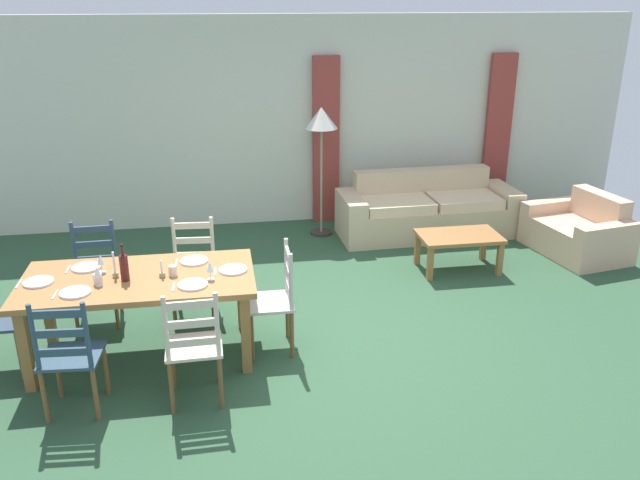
# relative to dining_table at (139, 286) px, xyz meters

# --- Properties ---
(ground_plane) EXTENTS (9.60, 9.60, 0.02)m
(ground_plane) POSITION_rel_dining_table_xyz_m (1.52, 0.14, -0.67)
(ground_plane) COLOR #2C4E33
(wall_far) EXTENTS (9.60, 0.16, 2.70)m
(wall_far) POSITION_rel_dining_table_xyz_m (1.52, 3.44, 0.69)
(wall_far) COLOR beige
(wall_far) RESTS_ON ground_plane
(curtain_panel_left) EXTENTS (0.35, 0.08, 2.20)m
(curtain_panel_left) POSITION_rel_dining_table_xyz_m (2.14, 3.30, 0.44)
(curtain_panel_left) COLOR #973A32
(curtain_panel_left) RESTS_ON ground_plane
(curtain_panel_right) EXTENTS (0.35, 0.08, 2.20)m
(curtain_panel_right) POSITION_rel_dining_table_xyz_m (4.54, 3.30, 0.44)
(curtain_panel_right) COLOR #973A32
(curtain_panel_right) RESTS_ON ground_plane
(dining_table) EXTENTS (1.90, 0.96, 0.75)m
(dining_table) POSITION_rel_dining_table_xyz_m (0.00, 0.00, 0.00)
(dining_table) COLOR #996737
(dining_table) RESTS_ON ground_plane
(dining_chair_near_left) EXTENTS (0.45, 0.43, 0.96)m
(dining_chair_near_left) POSITION_rel_dining_table_xyz_m (-0.44, -0.74, -0.19)
(dining_chair_near_left) COLOR #2B4355
(dining_chair_near_left) RESTS_ON ground_plane
(dining_chair_near_right) EXTENTS (0.43, 0.41, 0.96)m
(dining_chair_near_right) POSITION_rel_dining_table_xyz_m (0.45, -0.74, -0.19)
(dining_chair_near_right) COLOR beige
(dining_chair_near_right) RESTS_ON ground_plane
(dining_chair_far_left) EXTENTS (0.43, 0.41, 0.96)m
(dining_chair_far_left) POSITION_rel_dining_table_xyz_m (-0.49, 0.76, -0.19)
(dining_chair_far_left) COLOR #30465B
(dining_chair_far_left) RESTS_ON ground_plane
(dining_chair_far_right) EXTENTS (0.45, 0.43, 0.96)m
(dining_chair_far_right) POSITION_rel_dining_table_xyz_m (0.42, 0.72, -0.19)
(dining_chair_far_right) COLOR beige
(dining_chair_far_right) RESTS_ON ground_plane
(dining_chair_head_east) EXTENTS (0.40, 0.42, 0.96)m
(dining_chair_head_east) POSITION_rel_dining_table_xyz_m (1.13, -0.04, -0.19)
(dining_chair_head_east) COLOR beige
(dining_chair_head_east) RESTS_ON ground_plane
(dinner_plate_near_left) EXTENTS (0.24, 0.24, 0.02)m
(dinner_plate_near_left) POSITION_rel_dining_table_xyz_m (-0.45, -0.25, 0.10)
(dinner_plate_near_left) COLOR white
(dinner_plate_near_left) RESTS_ON dining_table
(fork_near_left) EXTENTS (0.03, 0.17, 0.01)m
(fork_near_left) POSITION_rel_dining_table_xyz_m (-0.60, -0.25, 0.09)
(fork_near_left) COLOR silver
(fork_near_left) RESTS_ON dining_table
(dinner_plate_near_right) EXTENTS (0.24, 0.24, 0.02)m
(dinner_plate_near_right) POSITION_rel_dining_table_xyz_m (0.45, -0.25, 0.10)
(dinner_plate_near_right) COLOR white
(dinner_plate_near_right) RESTS_ON dining_table
(fork_near_right) EXTENTS (0.02, 0.17, 0.01)m
(fork_near_right) POSITION_rel_dining_table_xyz_m (0.30, -0.25, 0.09)
(fork_near_right) COLOR silver
(fork_near_right) RESTS_ON dining_table
(dinner_plate_far_left) EXTENTS (0.24, 0.24, 0.02)m
(dinner_plate_far_left) POSITION_rel_dining_table_xyz_m (-0.45, 0.25, 0.10)
(dinner_plate_far_left) COLOR white
(dinner_plate_far_left) RESTS_ON dining_table
(fork_far_left) EXTENTS (0.02, 0.17, 0.01)m
(fork_far_left) POSITION_rel_dining_table_xyz_m (-0.60, 0.25, 0.09)
(fork_far_left) COLOR silver
(fork_far_left) RESTS_ON dining_table
(dinner_plate_far_right) EXTENTS (0.24, 0.24, 0.02)m
(dinner_plate_far_right) POSITION_rel_dining_table_xyz_m (0.45, 0.25, 0.10)
(dinner_plate_far_right) COLOR white
(dinner_plate_far_right) RESTS_ON dining_table
(fork_far_right) EXTENTS (0.02, 0.17, 0.01)m
(fork_far_right) POSITION_rel_dining_table_xyz_m (0.30, 0.25, 0.09)
(fork_far_right) COLOR silver
(fork_far_right) RESTS_ON dining_table
(dinner_plate_head_west) EXTENTS (0.24, 0.24, 0.02)m
(dinner_plate_head_west) POSITION_rel_dining_table_xyz_m (-0.78, 0.00, 0.10)
(dinner_plate_head_west) COLOR white
(dinner_plate_head_west) RESTS_ON dining_table
(fork_head_west) EXTENTS (0.02, 0.17, 0.01)m
(fork_head_west) POSITION_rel_dining_table_xyz_m (-0.93, 0.00, 0.09)
(fork_head_west) COLOR silver
(fork_head_west) RESTS_ON dining_table
(dinner_plate_head_east) EXTENTS (0.24, 0.24, 0.02)m
(dinner_plate_head_east) POSITION_rel_dining_table_xyz_m (0.78, 0.00, 0.10)
(dinner_plate_head_east) COLOR white
(dinner_plate_head_east) RESTS_ON dining_table
(fork_head_east) EXTENTS (0.02, 0.17, 0.01)m
(fork_head_east) POSITION_rel_dining_table_xyz_m (0.63, 0.00, 0.09)
(fork_head_east) COLOR silver
(fork_head_east) RESTS_ON dining_table
(wine_bottle) EXTENTS (0.07, 0.07, 0.32)m
(wine_bottle) POSITION_rel_dining_table_xyz_m (-0.09, -0.06, 0.20)
(wine_bottle) COLOR #471919
(wine_bottle) RESTS_ON dining_table
(wine_glass_near_left) EXTENTS (0.06, 0.06, 0.16)m
(wine_glass_near_left) POSITION_rel_dining_table_xyz_m (-0.29, -0.12, 0.20)
(wine_glass_near_left) COLOR white
(wine_glass_near_left) RESTS_ON dining_table
(wine_glass_near_right) EXTENTS (0.06, 0.06, 0.16)m
(wine_glass_near_right) POSITION_rel_dining_table_xyz_m (0.59, -0.15, 0.20)
(wine_glass_near_right) COLOR white
(wine_glass_near_right) RESTS_ON dining_table
(wine_glass_far_left) EXTENTS (0.06, 0.06, 0.16)m
(wine_glass_far_left) POSITION_rel_dining_table_xyz_m (-0.30, 0.14, 0.20)
(wine_glass_far_left) COLOR white
(wine_glass_far_left) RESTS_ON dining_table
(coffee_cup_primary) EXTENTS (0.07, 0.07, 0.09)m
(coffee_cup_primary) POSITION_rel_dining_table_xyz_m (0.29, -0.02, 0.13)
(coffee_cup_primary) COLOR beige
(coffee_cup_primary) RESTS_ON dining_table
(coffee_cup_secondary) EXTENTS (0.07, 0.07, 0.09)m
(coffee_cup_secondary) POSITION_rel_dining_table_xyz_m (-0.30, -0.10, 0.13)
(coffee_cup_secondary) COLOR beige
(coffee_cup_secondary) RESTS_ON dining_table
(candle_tall) EXTENTS (0.05, 0.05, 0.22)m
(candle_tall) POSITION_rel_dining_table_xyz_m (-0.18, 0.02, 0.15)
(candle_tall) COLOR #998C66
(candle_tall) RESTS_ON dining_table
(candle_short) EXTENTS (0.05, 0.05, 0.15)m
(candle_short) POSITION_rel_dining_table_xyz_m (0.20, -0.04, 0.13)
(candle_short) COLOR #998C66
(candle_short) RESTS_ON dining_table
(couch) EXTENTS (2.31, 0.88, 0.80)m
(couch) POSITION_rel_dining_table_xyz_m (3.34, 2.58, -0.37)
(couch) COLOR #CDB28B
(couch) RESTS_ON ground_plane
(coffee_table) EXTENTS (0.90, 0.56, 0.42)m
(coffee_table) POSITION_rel_dining_table_xyz_m (3.32, 1.37, -0.31)
(coffee_table) COLOR #996737
(coffee_table) RESTS_ON ground_plane
(armchair_upholstered) EXTENTS (0.99, 1.28, 0.72)m
(armchair_upholstered) POSITION_rel_dining_table_xyz_m (4.96, 1.63, -0.41)
(armchair_upholstered) COLOR #DCAF8D
(armchair_upholstered) RESTS_ON ground_plane
(standing_lamp) EXTENTS (0.40, 0.40, 1.64)m
(standing_lamp) POSITION_rel_dining_table_xyz_m (1.99, 2.77, 0.75)
(standing_lamp) COLOR #332D28
(standing_lamp) RESTS_ON ground_plane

